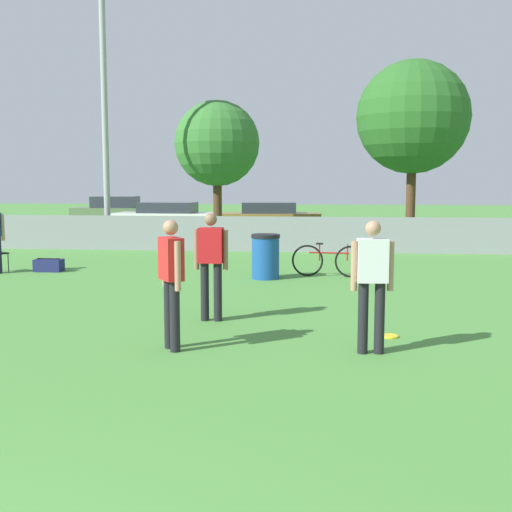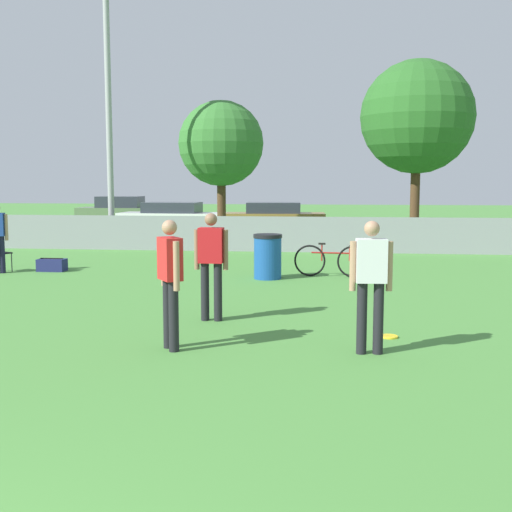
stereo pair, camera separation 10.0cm
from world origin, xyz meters
name	(u,v)px [view 2 (the right image)]	position (x,y,z in m)	size (l,w,h in m)	color
fence_backline	(247,234)	(0.00, 18.00, 0.55)	(22.51, 0.07, 1.21)	gray
light_pole	(108,95)	(-4.59, 18.66, 4.96)	(0.90, 0.36, 8.39)	#9E9EA3
tree_near_pole	(221,144)	(-1.41, 21.53, 3.54)	(3.10, 3.10, 5.10)	#4C331E
tree_far_right	(417,117)	(5.45, 20.82, 4.33)	(3.83, 3.83, 6.26)	#4C331E
player_receiver_white	(371,278)	(3.15, 6.30, 0.97)	(0.54, 0.25, 1.69)	black
player_thrower_red	(211,259)	(0.80, 7.98, 0.97)	(0.54, 0.23, 1.69)	black
player_defender_red	(170,276)	(0.61, 6.19, 0.97)	(0.40, 0.46, 1.69)	black
frisbee_disc	(389,336)	(3.48, 7.19, 0.01)	(0.25, 0.25, 0.03)	yellow
bicycle_sideline	(331,261)	(2.65, 12.90, 0.38)	(1.71, 0.44, 0.78)	black
trash_bin	(268,256)	(1.23, 12.45, 0.51)	(0.65, 0.65, 1.00)	#194C99
gear_bag_sideline	(52,265)	(-4.12, 13.03, 0.15)	(0.66, 0.36, 0.32)	navy
parked_car_olive	(120,212)	(-7.78, 28.94, 0.69)	(4.13, 1.96, 1.46)	black
parked_car_white	(172,217)	(-4.31, 25.62, 0.64)	(4.67, 1.91, 1.28)	black
parked_car_tan	(274,217)	(0.10, 26.01, 0.64)	(4.53, 1.96, 1.28)	black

